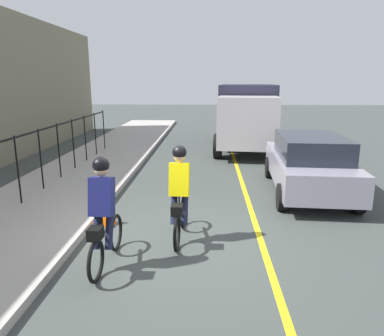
% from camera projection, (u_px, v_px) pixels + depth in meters
% --- Properties ---
extents(ground_plane, '(80.00, 80.00, 0.00)m').
position_uv_depth(ground_plane, '(176.00, 241.00, 6.90)').
color(ground_plane, '#3B413E').
extents(lane_line_centre, '(36.00, 0.12, 0.01)m').
position_uv_depth(lane_line_centre, '(261.00, 242.00, 6.83)').
color(lane_line_centre, yellow).
rests_on(lane_line_centre, ground).
extents(sidewalk, '(40.00, 3.20, 0.15)m').
position_uv_depth(sidewalk, '(1.00, 234.00, 7.03)').
color(sidewalk, '#A59F98').
rests_on(sidewalk, ground).
extents(iron_fence, '(15.34, 0.04, 1.60)m').
position_uv_depth(iron_fence, '(2.00, 163.00, 7.74)').
color(iron_fence, black).
rests_on(iron_fence, sidewalk).
extents(cyclist_lead, '(1.71, 0.37, 1.83)m').
position_uv_depth(cyclist_lead, '(103.00, 214.00, 5.74)').
color(cyclist_lead, black).
rests_on(cyclist_lead, ground).
extents(cyclist_follow, '(1.71, 0.37, 1.83)m').
position_uv_depth(cyclist_follow, '(180.00, 194.00, 6.72)').
color(cyclist_follow, black).
rests_on(cyclist_follow, ground).
extents(patrol_sedan, '(4.50, 2.14, 1.58)m').
position_uv_depth(patrol_sedan, '(309.00, 163.00, 9.65)').
color(patrol_sedan, gray).
rests_on(patrol_sedan, ground).
extents(box_truck_background, '(6.90, 3.04, 2.78)m').
position_uv_depth(box_truck_background, '(247.00, 113.00, 16.16)').
color(box_truck_background, '#242537').
rests_on(box_truck_background, ground).
extents(traffic_cone_near, '(0.36, 0.36, 0.52)m').
position_uv_depth(traffic_cone_near, '(107.00, 212.00, 7.64)').
color(traffic_cone_near, '#F05304').
rests_on(traffic_cone_near, ground).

